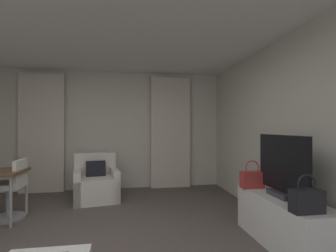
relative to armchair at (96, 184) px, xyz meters
name	(u,v)px	position (x,y,z in m)	size (l,w,h in m)	color
wall_window	(109,130)	(0.19, 0.86, 1.01)	(5.12, 0.06, 2.60)	beige
wall_right	(306,133)	(2.72, -2.17, 1.01)	(0.06, 6.12, 2.60)	beige
ceiling	(90,7)	(0.19, -2.17, 2.34)	(5.12, 6.12, 0.06)	white
curtain_left_panel	(42,133)	(-1.19, 0.73, 0.96)	(0.90, 0.06, 2.50)	beige
curtain_right_panel	(171,132)	(1.56, 0.73, 0.96)	(0.90, 0.06, 2.50)	beige
armchair	(96,184)	(0.00, 0.00, 0.00)	(0.92, 0.93, 0.86)	silver
desk_chair	(11,192)	(-1.14, -0.82, 0.10)	(0.48, 0.48, 0.88)	gray
tv_console	(284,222)	(2.36, -2.26, -0.01)	(0.50, 1.35, 0.56)	white
tv_flatscreen	(282,168)	(2.36, -2.23, 0.60)	(0.20, 0.91, 0.72)	#333338
handbag_primary	(252,179)	(2.22, -1.77, 0.39)	(0.30, 0.14, 0.37)	#B73833
handbag_secondary	(307,200)	(2.25, -2.77, 0.39)	(0.30, 0.14, 0.37)	black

